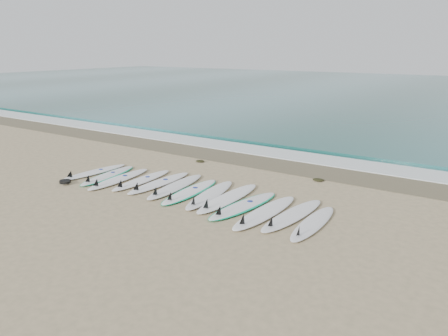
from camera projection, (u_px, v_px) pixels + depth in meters
The scene contains 21 objects.
ground at pixel (188, 193), 11.98m from camera, with size 120.00×120.00×0.00m, color tan.
ocean at pixel (420, 93), 38.00m from camera, with size 120.00×55.00×0.03m, color #256262.
wet_sand_band at pixel (261, 162), 15.27m from camera, with size 120.00×1.80×0.01m, color brown.
foam_band at pixel (279, 154), 16.38m from camera, with size 120.00×1.40×0.04m, color silver.
wave_crest at pixel (296, 146), 17.58m from camera, with size 120.00×1.00×0.10m, color #256262.
surfboard_0 at pixel (93, 172), 13.83m from camera, with size 0.69×2.41×0.30m.
surfboard_1 at pixel (107, 176), 13.49m from camera, with size 0.94×2.47×0.31m.
surfboard_2 at pixel (118, 179), 13.08m from camera, with size 0.74×2.59×0.33m.
surfboard_3 at pixel (141, 180), 12.97m from camera, with size 0.64×2.50×0.32m.
surfboard_4 at pixel (158, 183), 12.71m from camera, with size 0.54×2.57×0.33m.
surfboard_5 at pixel (174, 187), 12.37m from camera, with size 0.84×2.70×0.34m.
surfboard_6 at pixel (190, 192), 11.97m from camera, with size 0.78×2.57×0.32m.
surfboard_7 at pixel (209, 195), 11.68m from camera, with size 0.98×2.69×0.34m.
surfboard_8 at pixel (227, 198), 11.41m from camera, with size 0.63×2.79×0.36m.
surfboard_9 at pixel (243, 206), 10.91m from camera, with size 0.92×2.67×0.33m.
surfboard_10 at pixel (264, 213), 10.42m from camera, with size 0.65×2.77×0.35m.
surfboard_11 at pixel (291, 215), 10.25m from camera, with size 0.76×2.68×0.34m.
surfboard_12 at pixel (312, 224), 9.80m from camera, with size 0.59×2.42×0.31m.
seaweed_near at pixel (200, 161), 15.25m from camera, with size 0.33×0.26×0.06m, color black.
seaweed_far at pixel (318, 180), 13.09m from camera, with size 0.35×0.27×0.07m, color black.
leash_coil at pixel (65, 182), 12.86m from camera, with size 0.46×0.36×0.11m.
Camera 1 is at (7.13, -8.90, 3.88)m, focal length 35.00 mm.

